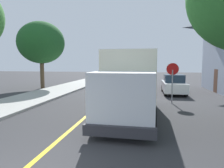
{
  "coord_description": "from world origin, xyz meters",
  "views": [
    {
      "loc": [
        2.94,
        -3.53,
        2.6
      ],
      "look_at": [
        0.9,
        8.32,
        1.4
      ],
      "focal_mm": 32.79,
      "sensor_mm": 36.0,
      "label": 1
    }
  ],
  "objects": [
    {
      "name": "parked_car_mid",
      "position": [
        2.52,
        19.3,
        0.79
      ],
      "size": [
        1.88,
        4.43,
        1.67
      ],
      "color": "maroon",
      "rests_on": "ground"
    },
    {
      "name": "parked_car_far",
      "position": [
        1.99,
        26.66,
        0.79
      ],
      "size": [
        1.81,
        4.4,
        1.67
      ],
      "color": "#B7B7BC",
      "rests_on": "ground"
    },
    {
      "name": "street_tree_down_block",
      "position": [
        -7.98,
        16.45,
        4.77
      ],
      "size": [
        4.8,
        4.8,
        6.94
      ],
      "color": "brown",
      "rests_on": "ground"
    },
    {
      "name": "centre_line_yellow",
      "position": [
        0.0,
        10.0,
        0.0
      ],
      "size": [
        0.16,
        56.0,
        0.01
      ],
      "primitive_type": "cube",
      "color": "gold",
      "rests_on": "ground"
    },
    {
      "name": "stop_sign",
      "position": [
        4.57,
        10.23,
        1.86
      ],
      "size": [
        0.8,
        0.1,
        2.65
      ],
      "color": "gray",
      "rests_on": "ground"
    },
    {
      "name": "parked_car_near",
      "position": [
        1.74,
        12.55,
        0.79
      ],
      "size": [
        1.97,
        4.47,
        1.67
      ],
      "color": "#2D4793",
      "rests_on": "ground"
    },
    {
      "name": "parked_van_across",
      "position": [
        5.2,
        14.62,
        0.79
      ],
      "size": [
        1.81,
        4.4,
        1.67
      ],
      "color": "silver",
      "rests_on": "ground"
    },
    {
      "name": "box_truck",
      "position": [
        2.16,
        6.64,
        1.77
      ],
      "size": [
        2.56,
        7.23,
        3.2
      ],
      "color": "#F2EDCC",
      "rests_on": "ground"
    }
  ]
}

